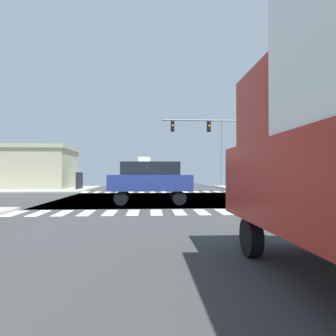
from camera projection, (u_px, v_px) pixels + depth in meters
ground at (165, 199)px, 20.68m from camera, size 90.00×90.00×0.05m
sidewalk_corner_ne at (278, 188)px, 33.45m from camera, size 12.00×12.00×0.14m
sidewalk_corner_nw at (34, 189)px, 31.87m from camera, size 12.00×12.00×0.14m
crosswalk_near at (168, 212)px, 13.38m from camera, size 13.50×2.00×0.01m
crosswalk_far at (158, 192)px, 27.95m from camera, size 13.50×2.00×0.01m
traffic_signal_mast at (214, 135)px, 28.19m from camera, size 7.89×0.55×6.97m
street_lamp at (220, 147)px, 39.26m from camera, size 1.78×0.32×8.52m
bank_building at (3, 168)px, 33.34m from camera, size 16.42×7.54×4.64m
sedan_nearside_1 at (126, 177)px, 52.17m from camera, size 1.80×4.30×1.88m
box_truck_farside_1 at (144, 169)px, 59.22m from camera, size 2.40×7.20×4.85m
suv_outer_1 at (150, 179)px, 17.15m from camera, size 4.60×1.96×2.34m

